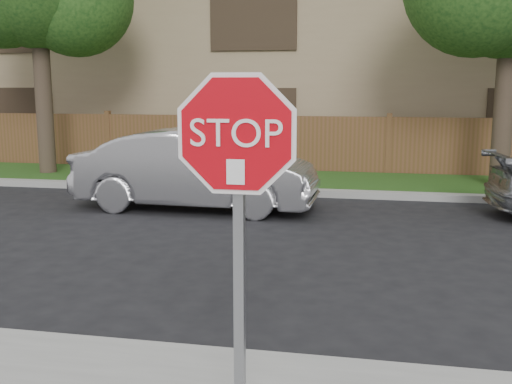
# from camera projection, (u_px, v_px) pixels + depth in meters

# --- Properties ---
(ground) EXTENTS (90.00, 90.00, 0.00)m
(ground) POSITION_uv_depth(u_px,v_px,m) (413.00, 374.00, 5.11)
(ground) COLOR black
(ground) RESTS_ON ground
(far_curb) EXTENTS (70.00, 0.30, 0.15)m
(far_curb) POSITION_uv_depth(u_px,v_px,m) (390.00, 195.00, 12.97)
(far_curb) COLOR gray
(far_curb) RESTS_ON ground
(grass_strip) EXTENTS (70.00, 3.00, 0.12)m
(grass_strip) POSITION_uv_depth(u_px,v_px,m) (389.00, 184.00, 14.56)
(grass_strip) COLOR #1E4714
(grass_strip) RESTS_ON ground
(fence) EXTENTS (70.00, 0.12, 1.60)m
(fence) POSITION_uv_depth(u_px,v_px,m) (388.00, 147.00, 15.98)
(fence) COLOR brown
(fence) RESTS_ON ground
(apartment_building) EXTENTS (35.20, 9.20, 7.20)m
(apartment_building) POSITION_uv_depth(u_px,v_px,m) (388.00, 53.00, 20.91)
(apartment_building) COLOR #98805E
(apartment_building) RESTS_ON ground
(stop_sign) EXTENTS (1.01, 0.13, 2.55)m
(stop_sign) POSITION_uv_depth(u_px,v_px,m) (237.00, 187.00, 3.58)
(stop_sign) COLOR gray
(stop_sign) RESTS_ON sidewalk_near
(sedan_left) EXTENTS (4.77, 1.76, 1.56)m
(sedan_left) POSITION_uv_depth(u_px,v_px,m) (196.00, 170.00, 11.78)
(sedan_left) COLOR #ADABB0
(sedan_left) RESTS_ON ground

